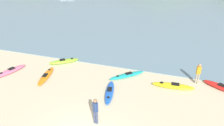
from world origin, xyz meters
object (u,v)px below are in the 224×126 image
object	(u,v)px
kayak_on_sand_0	(127,75)
kayak_on_sand_2	(64,61)
kayak_on_sand_1	(173,86)
kayak_on_sand_6	(224,88)
person_near_foreground	(95,110)
person_near_waterline	(198,72)
kayak_on_sand_3	(46,76)
kayak_on_sand_4	(10,71)
kayak_on_sand_5	(110,92)

from	to	relation	value
kayak_on_sand_0	kayak_on_sand_2	distance (m)	6.11
kayak_on_sand_1	kayak_on_sand_2	size ratio (longest dim) A/B	1.23
kayak_on_sand_6	person_near_foreground	size ratio (longest dim) A/B	1.84
kayak_on_sand_2	person_near_waterline	world-z (taller)	person_near_waterline
kayak_on_sand_0	person_near_waterline	world-z (taller)	person_near_waterline
person_near_foreground	person_near_waterline	bearing A→B (deg)	49.68
kayak_on_sand_1	kayak_on_sand_6	bearing A→B (deg)	13.58
kayak_on_sand_0	person_near_foreground	world-z (taller)	person_near_foreground
person_near_foreground	kayak_on_sand_3	bearing A→B (deg)	147.58
person_near_foreground	person_near_waterline	xyz separation A→B (m)	(5.54, 6.53, -0.00)
kayak_on_sand_0	kayak_on_sand_3	size ratio (longest dim) A/B	0.86
kayak_on_sand_2	person_near_waterline	distance (m)	11.37
kayak_on_sand_1	kayak_on_sand_4	bearing A→B (deg)	-171.63
person_near_waterline	kayak_on_sand_5	bearing A→B (deg)	-149.58
kayak_on_sand_3	kayak_on_sand_6	world-z (taller)	kayak_on_sand_6
kayak_on_sand_5	person_near_foreground	distance (m)	3.24
kayak_on_sand_0	kayak_on_sand_6	xyz separation A→B (m)	(7.14, 0.33, 0.03)
person_near_waterline	person_near_foreground	bearing A→B (deg)	-130.32
kayak_on_sand_0	person_near_waterline	size ratio (longest dim) A/B	1.58
kayak_on_sand_0	person_near_waterline	distance (m)	5.37
person_near_waterline	kayak_on_sand_2	bearing A→B (deg)	-179.95
kayak_on_sand_2	kayak_on_sand_4	xyz separation A→B (m)	(-3.28, -3.07, -0.01)
kayak_on_sand_2	kayak_on_sand_3	distance (m)	2.82
kayak_on_sand_1	person_near_foreground	bearing A→B (deg)	-126.07
kayak_on_sand_4	kayak_on_sand_1	bearing A→B (deg)	8.37
kayak_on_sand_3	kayak_on_sand_6	distance (m)	13.47
kayak_on_sand_2	kayak_on_sand_4	world-z (taller)	kayak_on_sand_2
kayak_on_sand_2	kayak_on_sand_5	world-z (taller)	kayak_on_sand_2
kayak_on_sand_6	person_near_foreground	xyz separation A→B (m)	(-7.41, -6.20, 0.79)
kayak_on_sand_0	kayak_on_sand_1	bearing A→B (deg)	-8.20
kayak_on_sand_0	kayak_on_sand_2	size ratio (longest dim) A/B	1.05
kayak_on_sand_1	kayak_on_sand_3	xyz separation A→B (m)	(-9.72, -1.65, -0.02)
kayak_on_sand_2	kayak_on_sand_3	bearing A→B (deg)	-90.38
kayak_on_sand_4	kayak_on_sand_0	bearing A→B (deg)	14.58
kayak_on_sand_5	person_near_waterline	size ratio (longest dim) A/B	1.83
kayak_on_sand_6	person_near_waterline	size ratio (longest dim) A/B	1.84
kayak_on_sand_2	kayak_on_sand_5	distance (m)	6.50
kayak_on_sand_1	kayak_on_sand_6	distance (m)	3.61
kayak_on_sand_0	kayak_on_sand_1	xyz separation A→B (m)	(3.63, -0.52, 0.02)
kayak_on_sand_4	person_near_waterline	xyz separation A→B (m)	(14.62, 3.08, 0.80)
person_near_foreground	person_near_waterline	world-z (taller)	same
kayak_on_sand_0	kayak_on_sand_5	xyz separation A→B (m)	(-0.53, -2.75, -0.00)
kayak_on_sand_3	person_near_foreground	bearing A→B (deg)	-32.42
kayak_on_sand_6	person_near_foreground	world-z (taller)	person_near_foreground
kayak_on_sand_2	person_near_foreground	bearing A→B (deg)	-48.30
kayak_on_sand_1	person_near_foreground	xyz separation A→B (m)	(-3.90, -5.35, 0.80)
person_near_foreground	person_near_waterline	distance (m)	8.56
kayak_on_sand_2	person_near_foreground	size ratio (longest dim) A/B	1.51
kayak_on_sand_1	kayak_on_sand_2	xyz separation A→B (m)	(-9.71, 1.16, 0.01)
kayak_on_sand_3	kayak_on_sand_4	size ratio (longest dim) A/B	1.05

